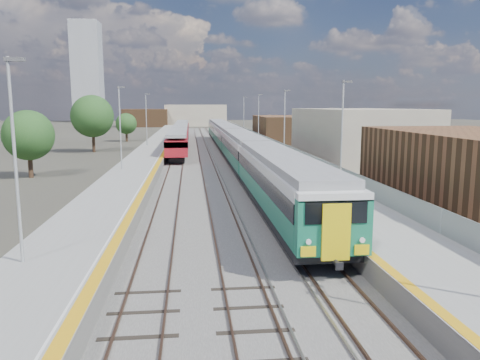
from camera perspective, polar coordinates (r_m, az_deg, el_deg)
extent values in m
plane|color=#47443A|center=(60.10, -2.34, 2.57)|extent=(320.00, 320.00, 0.00)
cube|color=#565451|center=(62.48, -4.55, 2.83)|extent=(10.50, 155.00, 0.06)
cube|color=#4C3323|center=(65.10, -1.94, 3.18)|extent=(0.07, 160.00, 0.14)
cube|color=#4C3323|center=(65.22, -0.67, 3.19)|extent=(0.07, 160.00, 0.14)
cube|color=#4C3323|center=(64.95, -5.02, 3.13)|extent=(0.07, 160.00, 0.14)
cube|color=#4C3323|center=(64.99, -3.75, 3.15)|extent=(0.07, 160.00, 0.14)
cube|color=#4C3323|center=(64.98, -8.12, 3.08)|extent=(0.07, 160.00, 0.14)
cube|color=#4C3323|center=(64.94, -6.84, 3.10)|extent=(0.07, 160.00, 0.14)
cube|color=gray|center=(65.08, -2.23, 3.16)|extent=(0.08, 160.00, 0.10)
cube|color=gray|center=(65.00, -3.46, 3.15)|extent=(0.08, 160.00, 0.10)
cube|color=slate|center=(63.07, 2.28, 3.34)|extent=(4.70, 155.00, 1.00)
cube|color=gray|center=(63.02, 2.29, 3.80)|extent=(4.70, 155.00, 0.03)
cube|color=orange|center=(62.75, 0.39, 3.80)|extent=(0.40, 155.00, 0.01)
cube|color=gray|center=(63.33, 4.27, 4.34)|extent=(0.06, 155.00, 1.20)
cylinder|color=#9EA0A3|center=(33.34, 12.30, 5.36)|extent=(0.12, 0.12, 7.50)
cube|color=#4C4C4F|center=(33.39, 12.93, 11.61)|extent=(0.70, 0.18, 0.14)
cylinder|color=#9EA0A3|center=(52.68, 5.44, 6.83)|extent=(0.12, 0.12, 7.50)
cube|color=#4C4C4F|center=(52.71, 5.77, 10.79)|extent=(0.70, 0.18, 0.14)
cylinder|color=#9EA0A3|center=(72.38, 2.28, 7.47)|extent=(0.12, 0.12, 7.50)
cube|color=#4C4C4F|center=(72.40, 2.49, 10.36)|extent=(0.70, 0.18, 0.14)
cylinder|color=#9EA0A3|center=(92.21, 0.46, 7.83)|extent=(0.12, 0.12, 7.50)
cube|color=#4C4C4F|center=(92.23, 0.62, 10.09)|extent=(0.70, 0.18, 0.14)
cube|color=slate|center=(62.62, -10.79, 3.15)|extent=(4.30, 155.00, 1.00)
cube|color=gray|center=(62.58, -10.81, 3.60)|extent=(4.30, 155.00, 0.03)
cube|color=orange|center=(62.44, -9.07, 3.66)|extent=(0.45, 155.00, 0.01)
cube|color=silver|center=(62.46, -9.39, 3.65)|extent=(0.08, 155.00, 0.01)
cylinder|color=#9EA0A3|center=(18.81, -25.71, 1.92)|extent=(0.12, 0.12, 7.50)
cube|color=#4C4C4F|center=(18.68, -25.76, 13.12)|extent=(0.70, 0.18, 0.14)
cylinder|color=#9EA0A3|center=(44.09, -14.40, 6.15)|extent=(0.12, 0.12, 7.50)
cube|color=#4C4C4F|center=(44.04, -14.26, 10.90)|extent=(0.70, 0.18, 0.14)
cylinder|color=#9EA0A3|center=(69.91, -11.35, 7.24)|extent=(0.12, 0.12, 7.50)
cube|color=#4C4C4F|center=(69.87, -11.24, 10.24)|extent=(0.70, 0.18, 0.14)
cube|color=brown|center=(33.14, 26.63, 0.81)|extent=(9.00, 16.00, 5.20)
cube|color=#A39482|center=(58.20, 13.97, 5.26)|extent=(11.00, 22.00, 6.40)
cube|color=brown|center=(89.31, 4.86, 6.23)|extent=(8.00, 18.00, 4.80)
cube|color=#A39482|center=(159.63, -5.44, 7.87)|extent=(20.00, 14.00, 7.00)
cube|color=brown|center=(155.28, -11.38, 7.44)|extent=(14.00, 12.00, 5.60)
cube|color=gray|center=(204.21, -18.10, 12.36)|extent=(11.00, 11.00, 40.00)
cube|color=black|center=(28.39, 4.98, -2.95)|extent=(2.83, 20.27, 0.48)
cube|color=#136448|center=(28.23, 5.00, -1.30)|extent=(2.93, 20.27, 1.18)
cube|color=black|center=(28.07, 5.03, 0.58)|extent=(2.99, 20.27, 0.81)
cube|color=silver|center=(27.99, 5.05, 1.88)|extent=(2.93, 20.27, 0.50)
cube|color=gray|center=(27.94, 5.06, 2.77)|extent=(2.60, 20.27, 0.42)
cube|color=black|center=(48.67, 0.31, 2.13)|extent=(2.83, 20.27, 0.48)
cube|color=#136448|center=(48.58, 0.32, 3.10)|extent=(2.93, 20.27, 1.18)
cube|color=black|center=(48.49, 0.32, 4.20)|extent=(2.99, 20.27, 0.81)
cube|color=silver|center=(48.44, 0.32, 4.96)|extent=(2.93, 20.27, 0.50)
cube|color=gray|center=(48.41, 0.32, 5.47)|extent=(2.60, 20.27, 0.42)
cube|color=black|center=(69.24, -1.60, 4.20)|extent=(2.83, 20.27, 0.48)
cube|color=#136448|center=(69.18, -1.60, 4.89)|extent=(2.93, 20.27, 1.18)
cube|color=black|center=(69.11, -1.60, 5.66)|extent=(2.99, 20.27, 0.81)
cube|color=silver|center=(69.08, -1.61, 6.20)|extent=(2.93, 20.27, 0.50)
cube|color=gray|center=(69.06, -1.61, 6.56)|extent=(2.60, 20.27, 0.42)
cube|color=black|center=(89.90, -2.64, 5.32)|extent=(2.83, 20.27, 0.48)
cube|color=#136448|center=(89.85, -2.64, 5.85)|extent=(2.93, 20.27, 1.18)
cube|color=black|center=(89.80, -2.65, 6.45)|extent=(2.99, 20.27, 0.81)
cube|color=silver|center=(89.78, -2.65, 6.86)|extent=(2.93, 20.27, 0.50)
cube|color=gray|center=(89.76, -2.65, 7.14)|extent=(2.60, 20.27, 0.42)
cube|color=#136448|center=(18.27, 11.28, -5.63)|extent=(2.91, 0.62, 2.18)
cube|color=black|center=(17.82, 11.65, -3.95)|extent=(2.39, 0.06, 0.83)
cube|color=yellow|center=(17.94, 11.64, -6.26)|extent=(1.09, 0.10, 2.18)
cube|color=black|center=(62.10, -7.55, 3.13)|extent=(1.79, 15.25, 0.62)
cube|color=maroon|center=(61.96, -7.58, 4.50)|extent=(2.64, 17.95, 1.89)
cube|color=black|center=(61.93, -7.59, 4.93)|extent=(2.70, 17.95, 0.66)
cube|color=gray|center=(61.87, -7.60, 5.81)|extent=(2.36, 17.95, 0.38)
cube|color=black|center=(80.46, -7.23, 4.48)|extent=(1.79, 15.25, 0.62)
cube|color=maroon|center=(80.36, -7.25, 5.54)|extent=(2.64, 17.95, 1.89)
cube|color=black|center=(80.33, -7.26, 5.88)|extent=(2.70, 17.95, 0.66)
cube|color=gray|center=(80.28, -7.27, 6.55)|extent=(2.36, 17.95, 0.38)
cube|color=black|center=(98.86, -7.03, 5.33)|extent=(1.79, 15.25, 0.62)
cube|color=maroon|center=(98.77, -7.04, 6.20)|extent=(2.64, 17.95, 1.89)
cube|color=black|center=(98.75, -7.05, 6.47)|extent=(2.70, 17.95, 0.66)
cube|color=gray|center=(98.71, -7.06, 7.02)|extent=(2.36, 17.95, 0.38)
cylinder|color=#382619|center=(48.65, -24.17, 1.56)|extent=(0.44, 0.44, 2.24)
sphere|color=#1B451A|center=(48.39, -24.40, 4.99)|extent=(4.72, 4.72, 4.72)
cylinder|color=#382619|center=(72.06, -17.42, 4.41)|extent=(0.44, 0.44, 2.90)
sphere|color=#1B451A|center=(71.87, -17.56, 7.42)|extent=(6.13, 6.13, 6.13)
cylinder|color=#382619|center=(91.61, -13.65, 5.16)|extent=(0.44, 0.44, 1.88)
sphere|color=#1B451A|center=(91.48, -13.71, 6.69)|extent=(3.96, 3.96, 3.96)
cylinder|color=#382619|center=(74.61, 15.97, 4.28)|extent=(0.44, 0.44, 2.01)
sphere|color=#1B451A|center=(74.45, 16.06, 6.29)|extent=(4.24, 4.24, 4.24)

